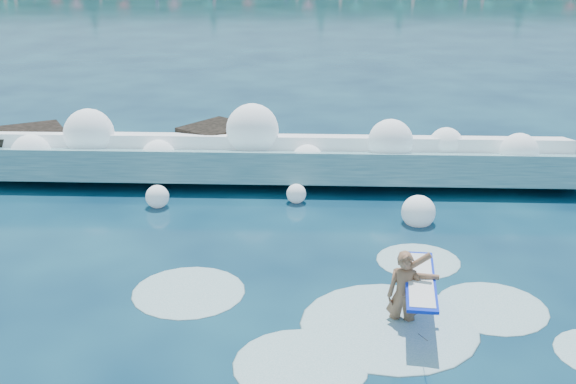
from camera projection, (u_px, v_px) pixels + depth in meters
The scene contains 6 objects.
ground at pixel (210, 281), 14.52m from camera, with size 200.00×200.00×0.00m, color #061E37.
breaking_wave at pixel (273, 161), 20.32m from camera, with size 16.78×2.67×1.45m.
rock_cluster at pixel (112, 151), 21.59m from camera, with size 8.24×3.08×1.30m.
surfer_with_board at pixel (408, 292), 12.76m from camera, with size 0.98×2.87×1.67m.
wave_spray at pixel (249, 145), 20.05m from camera, with size 14.46×4.68×2.19m.
surf_foam at pixel (372, 319), 13.11m from camera, with size 9.21×6.04×0.16m.
Camera 1 is at (2.12, -12.94, 6.68)m, focal length 45.00 mm.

